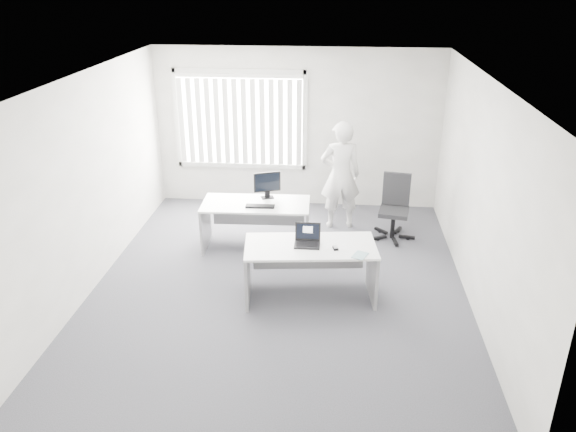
# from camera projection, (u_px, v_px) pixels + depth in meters

# --- Properties ---
(ground) EXTENTS (6.00, 6.00, 0.00)m
(ground) POSITION_uv_depth(u_px,v_px,m) (280.00, 285.00, 7.67)
(ground) COLOR #5B5C63
(ground) RESTS_ON ground
(wall_back) EXTENTS (5.00, 0.02, 2.80)m
(wall_back) POSITION_uv_depth(u_px,v_px,m) (297.00, 129.00, 9.85)
(wall_back) COLOR silver
(wall_back) RESTS_ON ground
(wall_front) EXTENTS (5.00, 0.02, 2.80)m
(wall_front) POSITION_uv_depth(u_px,v_px,m) (238.00, 327.00, 4.38)
(wall_front) COLOR silver
(wall_front) RESTS_ON ground
(wall_left) EXTENTS (0.02, 6.00, 2.80)m
(wall_left) POSITION_uv_depth(u_px,v_px,m) (89.00, 184.00, 7.32)
(wall_left) COLOR silver
(wall_left) RESTS_ON ground
(wall_right) EXTENTS (0.02, 6.00, 2.80)m
(wall_right) POSITION_uv_depth(u_px,v_px,m) (481.00, 196.00, 6.90)
(wall_right) COLOR silver
(wall_right) RESTS_ON ground
(ceiling) EXTENTS (5.00, 6.00, 0.02)m
(ceiling) POSITION_uv_depth(u_px,v_px,m) (278.00, 78.00, 6.55)
(ceiling) COLOR silver
(ceiling) RESTS_ON wall_back
(window) EXTENTS (2.32, 0.06, 1.76)m
(window) POSITION_uv_depth(u_px,v_px,m) (240.00, 120.00, 9.83)
(window) COLOR beige
(window) RESTS_ON wall_back
(blinds) EXTENTS (2.20, 0.10, 1.50)m
(blinds) POSITION_uv_depth(u_px,v_px,m) (240.00, 122.00, 9.79)
(blinds) COLOR white
(blinds) RESTS_ON wall_back
(desk_near) EXTENTS (1.74, 0.96, 0.76)m
(desk_near) POSITION_uv_depth(u_px,v_px,m) (310.00, 260.00, 7.19)
(desk_near) COLOR white
(desk_near) RESTS_ON ground
(desk_far) EXTENTS (1.64, 0.81, 0.74)m
(desk_far) POSITION_uv_depth(u_px,v_px,m) (256.00, 215.00, 8.53)
(desk_far) COLOR white
(desk_far) RESTS_ON ground
(office_chair) EXTENTS (0.68, 0.68, 1.03)m
(office_chair) POSITION_uv_depth(u_px,v_px,m) (393.00, 218.00, 8.96)
(office_chair) COLOR black
(office_chair) RESTS_ON ground
(person) EXTENTS (0.72, 0.53, 1.80)m
(person) POSITION_uv_depth(u_px,v_px,m) (341.00, 175.00, 9.11)
(person) COLOR silver
(person) RESTS_ON ground
(laptop) EXTENTS (0.33, 0.29, 0.25)m
(laptop) POSITION_uv_depth(u_px,v_px,m) (307.00, 237.00, 7.04)
(laptop) COLOR black
(laptop) RESTS_ON desk_near
(paper_sheet) EXTENTS (0.31, 0.22, 0.00)m
(paper_sheet) POSITION_uv_depth(u_px,v_px,m) (337.00, 246.00, 7.09)
(paper_sheet) COLOR white
(paper_sheet) RESTS_ON desk_near
(mouse) EXTENTS (0.08, 0.11, 0.04)m
(mouse) POSITION_uv_depth(u_px,v_px,m) (335.00, 248.00, 7.00)
(mouse) COLOR silver
(mouse) RESTS_ON paper_sheet
(booklet) EXTENTS (0.22, 0.25, 0.01)m
(booklet) POSITION_uv_depth(u_px,v_px,m) (360.00, 255.00, 6.84)
(booklet) COLOR white
(booklet) RESTS_ON desk_near
(keyboard) EXTENTS (0.44, 0.16, 0.02)m
(keyboard) POSITION_uv_depth(u_px,v_px,m) (260.00, 206.00, 8.31)
(keyboard) COLOR black
(keyboard) RESTS_ON desk_far
(monitor) EXTENTS (0.43, 0.26, 0.41)m
(monitor) POSITION_uv_depth(u_px,v_px,m) (267.00, 185.00, 8.57)
(monitor) COLOR black
(monitor) RESTS_ON desk_far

